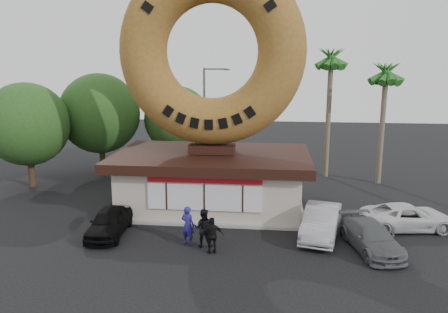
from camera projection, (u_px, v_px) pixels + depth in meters
name	position (u px, v px, depth m)	size (l,w,h in m)	color
ground	(195.00, 249.00, 20.13)	(90.00, 90.00, 0.00)	black
donut_shop	(212.00, 178.00, 25.57)	(11.20, 7.20, 3.80)	beige
giant_donut	(212.00, 52.00, 24.05)	(10.39, 10.39, 2.65)	olive
tree_west	(100.00, 114.00, 32.80)	(6.00, 6.00, 7.65)	#473321
tree_mid	(177.00, 119.00, 34.28)	(5.20, 5.20, 6.63)	#473321
tree_far	(27.00, 124.00, 29.35)	(5.60, 5.60, 7.14)	#473321
palm_near	(331.00, 62.00, 31.13)	(2.60, 2.60, 9.75)	#726651
palm_far	(386.00, 76.00, 29.50)	(2.60, 2.60, 8.75)	#726651
street_lamp	(206.00, 112.00, 34.92)	(2.11, 0.20, 8.00)	#59595E
person_left	(188.00, 225.00, 20.47)	(0.68, 0.45, 1.87)	navy
person_center	(203.00, 228.00, 20.21)	(0.89, 0.69, 1.83)	black
person_right	(212.00, 236.00, 19.50)	(0.99, 0.41, 1.69)	black
car_black	(109.00, 222.00, 21.64)	(1.60, 3.97, 1.35)	black
car_silver	(321.00, 221.00, 21.47)	(1.59, 4.57, 1.50)	#9B9A9F
car_grey	(371.00, 237.00, 19.88)	(1.75, 4.30, 1.25)	#5A5E60
car_white	(408.00, 217.00, 22.41)	(2.16, 4.68, 1.30)	silver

